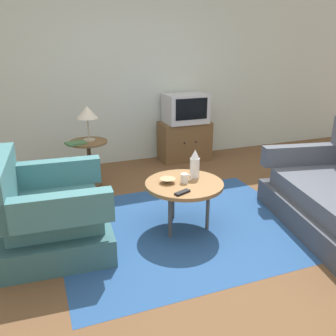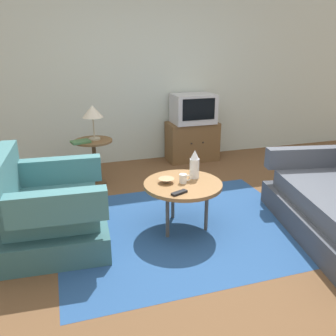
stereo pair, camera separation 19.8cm
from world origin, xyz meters
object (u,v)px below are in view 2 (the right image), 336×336
at_px(tv_stand, 192,141).
at_px(bowl, 166,180).
at_px(tv_remote_dark, 179,193).
at_px(book, 81,142).
at_px(armchair, 48,213).
at_px(mug, 183,178).
at_px(coffee_table, 183,186).
at_px(television, 193,109).
at_px(vase, 194,165).
at_px(side_table, 94,153).
at_px(table_lamp, 93,113).

distance_m(tv_stand, bowl, 2.20).
bearing_deg(tv_remote_dark, book, 92.20).
bearing_deg(armchair, tv_remote_dark, 77.24).
bearing_deg(mug, coffee_table, -175.84).
height_order(television, vase, television).
xyz_separation_m(coffee_table, vase, (0.15, 0.10, 0.17)).
bearing_deg(armchair, vase, 93.53).
distance_m(television, tv_remote_dark, 2.45).
height_order(television, book, television).
height_order(vase, bowl, vase).
xyz_separation_m(mug, bowl, (-0.15, 0.05, -0.02)).
relative_size(side_table, mug, 5.02).
bearing_deg(television, vase, -110.97).
bearing_deg(book, side_table, 13.79).
bearing_deg(tv_stand, vase, -110.82).
bearing_deg(table_lamp, coffee_table, -65.53).
relative_size(television, vase, 2.17).
bearing_deg(mug, table_lamp, 114.65).
distance_m(side_table, book, 0.25).
xyz_separation_m(side_table, bowl, (0.53, -1.37, 0.08)).
height_order(side_table, tv_stand, tv_stand).
height_order(armchair, coffee_table, armchair).
height_order(armchair, television, television).
height_order(coffee_table, tv_remote_dark, tv_remote_dark).
relative_size(vase, tv_remote_dark, 1.74).
distance_m(vase, mug, 0.20).
bearing_deg(vase, book, 128.37).
bearing_deg(armchair, side_table, 160.68).
xyz_separation_m(bowl, tv_remote_dark, (0.03, -0.29, -0.01)).
relative_size(armchair, side_table, 1.80).
distance_m(side_table, tv_stand, 1.66).
xyz_separation_m(vase, bowl, (-0.30, -0.04, -0.12)).
distance_m(armchair, tv_stand, 2.84).
bearing_deg(mug, television, 66.29).
height_order(coffee_table, side_table, side_table).
distance_m(mug, tv_remote_dark, 0.27).
height_order(tv_stand, table_lamp, table_lamp).
relative_size(table_lamp, book, 1.70).
bearing_deg(vase, tv_stand, 69.18).
bearing_deg(tv_stand, armchair, -138.23).
height_order(coffee_table, bowl, bowl).
height_order(side_table, television, television).
bearing_deg(table_lamp, bowl, -69.87).
bearing_deg(coffee_table, tv_stand, 66.32).
xyz_separation_m(side_table, tv_remote_dark, (0.56, -1.66, 0.07)).
distance_m(armchair, tv_remote_dark, 1.19).
distance_m(coffee_table, tv_remote_dark, 0.26).
bearing_deg(tv_remote_dark, armchair, 141.11).
relative_size(vase, bowl, 1.86).
bearing_deg(armchair, coffee_table, 89.10).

